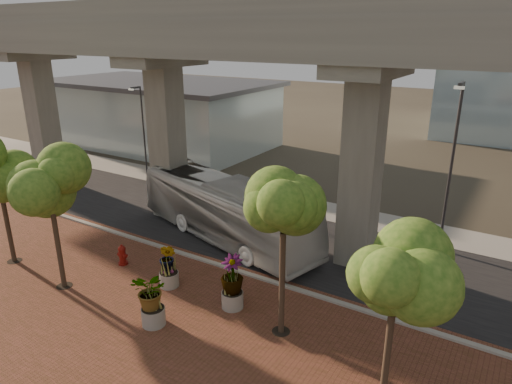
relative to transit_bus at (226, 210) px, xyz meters
The scene contains 17 objects.
ground 2.16m from the transit_bus, 41.06° to the right, with size 160.00×160.00×0.00m, color #363027.
brick_plaza 9.10m from the transit_bus, 83.48° to the right, with size 70.00×13.00×0.06m, color brown.
asphalt_road 2.25m from the transit_bus, 47.68° to the left, with size 90.00×8.00×0.04m, color black.
curb_strip 3.46m from the transit_bus, 70.61° to the right, with size 70.00×0.25×0.16m, color #9B9890.
far_sidewalk 6.90m from the transit_bus, 81.27° to the left, with size 90.00×3.00×0.06m, color #9B9890.
transit_viaduct 5.80m from the transit_bus, 47.68° to the left, with size 72.00×5.60×12.40m.
station_pavilion 24.31m from the transit_bus, 141.47° to the left, with size 23.00×13.00×6.30m.
transit_bus is the anchor object (origin of this frame).
fire_hydrant 5.89m from the transit_bus, 115.65° to the right, with size 0.52×0.47×1.05m.
planter_front 8.32m from the transit_bus, 74.47° to the right, with size 2.05×2.05×2.25m.
planter_right 6.85m from the transit_bus, 52.54° to the right, with size 2.21×2.21×2.36m.
planter_left 5.61m from the transit_bus, 81.73° to the right, with size 1.91×1.91×2.10m.
street_tree_near_west 9.21m from the transit_bus, 111.66° to the right, with size 3.65×3.65×6.44m.
street_tree_near_east 9.49m from the transit_bus, 41.12° to the right, with size 3.41×3.41×6.66m.
street_tree_far_east 13.19m from the transit_bus, 32.59° to the right, with size 3.56×3.56×5.64m.
streetlamp_west 12.47m from the transit_bus, 155.22° to the left, with size 0.35×1.03×7.12m.
streetlamp_east 11.78m from the transit_bus, 23.46° to the left, with size 0.43×1.25×8.64m.
Camera 1 is at (12.53, -17.84, 10.83)m, focal length 32.00 mm.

